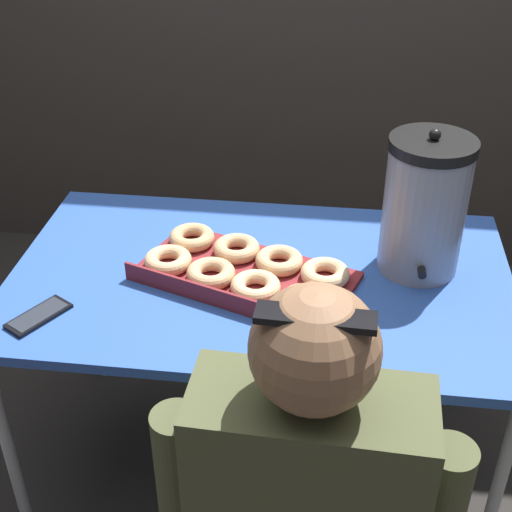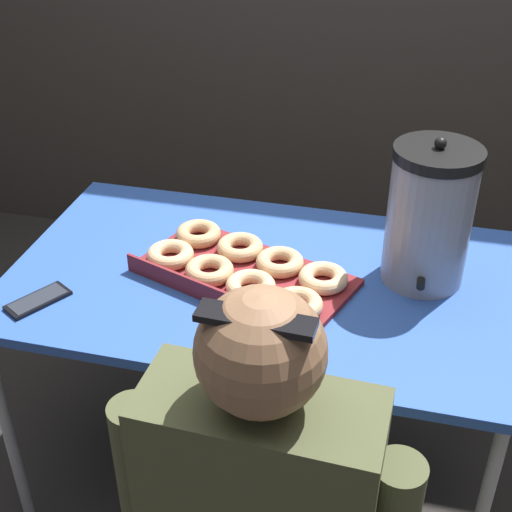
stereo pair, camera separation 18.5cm
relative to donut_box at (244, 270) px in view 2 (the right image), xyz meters
name	(u,v)px [view 2 (the right image)]	position (x,y,z in m)	size (l,w,h in m)	color
ground_plane	(259,463)	(0.04, 0.02, -0.76)	(12.00, 12.00, 0.00)	#2D2B28
folding_table	(260,290)	(0.04, 0.02, -0.07)	(1.32, 0.80, 0.73)	#2D56B2
donut_box	(244,270)	(0.00, 0.00, 0.00)	(0.62, 0.46, 0.05)	maroon
coffee_urn	(430,216)	(0.45, 0.12, 0.16)	(0.22, 0.25, 0.40)	#939399
cell_phone	(38,300)	(-0.47, -0.23, -0.02)	(0.14, 0.17, 0.01)	black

